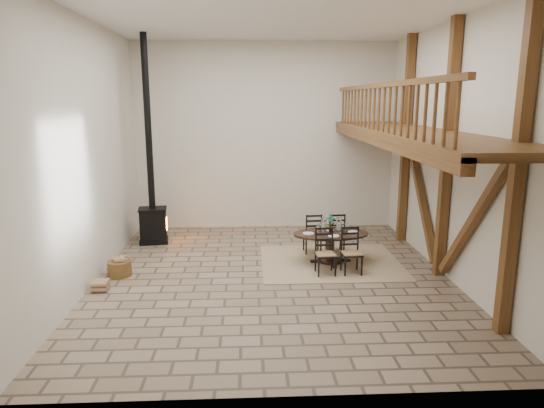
{
  "coord_description": "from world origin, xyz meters",
  "views": [
    {
      "loc": [
        -0.47,
        -9.19,
        3.5
      ],
      "look_at": [
        0.0,
        0.4,
        1.42
      ],
      "focal_mm": 32.0,
      "sensor_mm": 36.0,
      "label": 1
    }
  ],
  "objects_px": {
    "log_basket": "(119,268)",
    "wood_stove": "(152,199)",
    "log_stack": "(101,285)",
    "dining_table": "(331,245)"
  },
  "relations": [
    {
      "from": "log_basket",
      "to": "dining_table",
      "type": "bearing_deg",
      "value": 7.56
    },
    {
      "from": "dining_table",
      "to": "log_stack",
      "type": "relative_size",
      "value": 6.14
    },
    {
      "from": "dining_table",
      "to": "wood_stove",
      "type": "xyz_separation_m",
      "value": [
        -4.14,
        1.73,
        0.72
      ]
    },
    {
      "from": "dining_table",
      "to": "log_basket",
      "type": "distance_m",
      "value": 4.44
    },
    {
      "from": "dining_table",
      "to": "wood_stove",
      "type": "distance_m",
      "value": 4.54
    },
    {
      "from": "log_stack",
      "to": "dining_table",
      "type": "bearing_deg",
      "value": 16.62
    },
    {
      "from": "wood_stove",
      "to": "log_basket",
      "type": "xyz_separation_m",
      "value": [
        -0.26,
        -2.31,
        -0.95
      ]
    },
    {
      "from": "log_basket",
      "to": "wood_stove",
      "type": "bearing_deg",
      "value": 83.6
    },
    {
      "from": "wood_stove",
      "to": "log_basket",
      "type": "height_order",
      "value": "wood_stove"
    },
    {
      "from": "dining_table",
      "to": "log_basket",
      "type": "bearing_deg",
      "value": -175.66
    }
  ]
}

